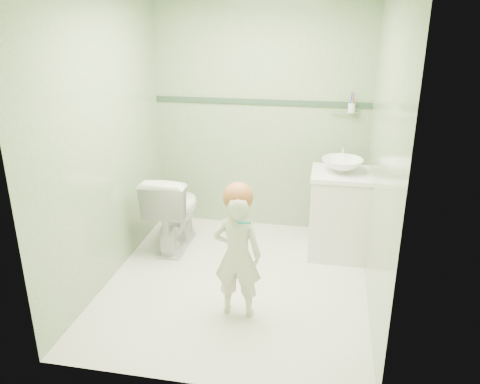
# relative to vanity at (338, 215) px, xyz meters

# --- Properties ---
(ground) EXTENTS (2.50, 2.50, 0.00)m
(ground) POSITION_rel_vanity_xyz_m (-0.84, -0.70, -0.40)
(ground) COLOR silver
(ground) RESTS_ON ground
(room_shell) EXTENTS (2.50, 2.54, 2.40)m
(room_shell) POSITION_rel_vanity_xyz_m (-0.84, -0.70, 0.80)
(room_shell) COLOR #82A474
(room_shell) RESTS_ON ground
(trim_stripe) EXTENTS (2.20, 0.02, 0.05)m
(trim_stripe) POSITION_rel_vanity_xyz_m (-0.84, 0.54, 0.95)
(trim_stripe) COLOR #2F4A36
(trim_stripe) RESTS_ON room_shell
(vanity) EXTENTS (0.52, 0.50, 0.80)m
(vanity) POSITION_rel_vanity_xyz_m (0.00, 0.00, 0.00)
(vanity) COLOR silver
(vanity) RESTS_ON ground
(counter) EXTENTS (0.54, 0.52, 0.04)m
(counter) POSITION_rel_vanity_xyz_m (0.00, 0.00, 0.41)
(counter) COLOR white
(counter) RESTS_ON vanity
(basin) EXTENTS (0.37, 0.37, 0.13)m
(basin) POSITION_rel_vanity_xyz_m (0.00, 0.00, 0.49)
(basin) COLOR white
(basin) RESTS_ON counter
(faucet) EXTENTS (0.03, 0.13, 0.18)m
(faucet) POSITION_rel_vanity_xyz_m (0.00, 0.19, 0.57)
(faucet) COLOR silver
(faucet) RESTS_ON counter
(cup_holder) EXTENTS (0.26, 0.07, 0.21)m
(cup_holder) POSITION_rel_vanity_xyz_m (0.05, 0.48, 0.93)
(cup_holder) COLOR silver
(cup_holder) RESTS_ON room_shell
(toilet) EXTENTS (0.43, 0.75, 0.77)m
(toilet) POSITION_rel_vanity_xyz_m (-1.58, -0.13, -0.02)
(toilet) COLOR white
(toilet) RESTS_ON ground
(toddler) EXTENTS (0.36, 0.24, 0.99)m
(toddler) POSITION_rel_vanity_xyz_m (-0.75, -1.14, 0.10)
(toddler) COLOR beige
(toddler) RESTS_ON ground
(hair_cap) EXTENTS (0.22, 0.22, 0.22)m
(hair_cap) POSITION_rel_vanity_xyz_m (-0.75, -1.11, 0.56)
(hair_cap) COLOR #A75D32
(hair_cap) RESTS_ON toddler
(teal_toothbrush) EXTENTS (0.11, 0.13, 0.08)m
(teal_toothbrush) POSITION_rel_vanity_xyz_m (-0.67, -1.26, 0.44)
(teal_toothbrush) COLOR #087D78
(teal_toothbrush) RESTS_ON toddler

